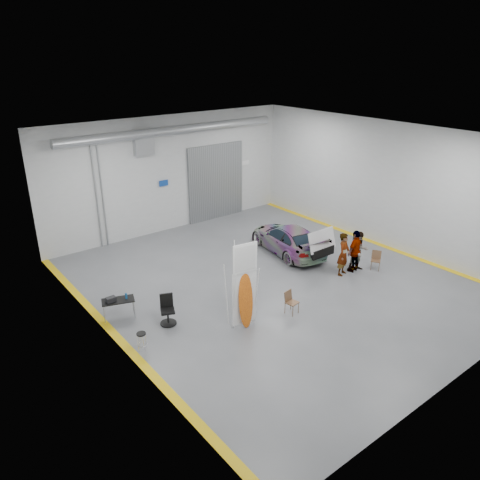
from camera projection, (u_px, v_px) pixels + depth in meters
ground at (272, 281)px, 19.56m from camera, size 16.00×16.00×0.00m
room_shell at (244, 175)px, 19.76m from camera, size 14.02×16.18×6.01m
sedan_car at (288, 239)px, 22.17m from camera, size 2.62×4.83×1.33m
person_a at (344, 254)px, 19.83m from camera, size 0.79×0.64×1.89m
person_b at (359, 251)px, 20.24m from camera, size 1.05×0.93×1.79m
person_c at (355, 251)px, 20.13m from camera, size 1.15×0.61×1.89m
surfboard_display at (246, 292)px, 15.93m from camera, size 0.94×0.35×3.33m
folding_chair_near at (292, 307)px, 17.13m from camera, size 0.47×0.49×0.86m
folding_chair_far at (375, 264)px, 20.53m from camera, size 0.54×0.64×0.84m
shop_stool at (142, 342)px, 15.01m from camera, size 0.32×0.32×0.63m
work_table at (116, 300)px, 16.65m from camera, size 1.26×0.92×0.93m
office_chair at (167, 312)px, 16.41m from camera, size 0.63×0.66×1.09m
trunk_lid at (320, 238)px, 20.42m from camera, size 1.55×0.94×0.04m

